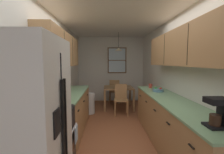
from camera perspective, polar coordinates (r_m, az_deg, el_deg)
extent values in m
plane|color=brown|center=(4.01, 0.79, -17.56)|extent=(12.00, 12.00, 0.00)
cube|color=silver|center=(3.88, -19.52, 0.80)|extent=(0.10, 9.00, 2.55)
cube|color=silver|center=(4.01, 20.48, 0.90)|extent=(0.10, 9.00, 2.55)
cube|color=silver|center=(6.35, -0.40, 2.80)|extent=(4.40, 0.10, 2.55)
cube|color=white|center=(3.83, 0.84, 20.91)|extent=(4.40, 9.00, 0.08)
cube|color=white|center=(1.75, -29.25, -17.88)|extent=(0.70, 0.77, 1.79)
cube|color=black|center=(1.65, -17.31, -20.94)|extent=(0.01, 0.01, 1.61)
cube|color=black|center=(1.61, -17.19, -21.60)|extent=(0.02, 0.02, 1.15)
cube|color=black|center=(1.68, -16.43, -20.40)|extent=(0.02, 0.02, 1.15)
cube|color=black|center=(1.41, -19.37, -15.39)|extent=(0.01, 0.15, 0.22)
cube|color=beige|center=(1.53, -17.48, -4.69)|extent=(0.01, 0.05, 0.07)
cube|color=black|center=(2.53, -21.91, -21.22)|extent=(0.62, 0.59, 0.90)
cube|color=black|center=(2.46, -14.39, -22.56)|extent=(0.01, 0.41, 0.30)
cube|color=silver|center=(2.37, -13.89, -18.10)|extent=(0.02, 0.47, 0.02)
cube|color=black|center=(2.36, -22.31, -11.17)|extent=(0.59, 0.56, 0.02)
cube|color=black|center=(2.45, -28.62, -8.66)|extent=(0.06, 0.59, 0.20)
cylinder|color=#2D2D2D|center=(2.30, -26.81, -11.44)|extent=(0.15, 0.15, 0.01)
cylinder|color=#2D2D2D|center=(2.52, -24.33, -9.82)|extent=(0.15, 0.15, 0.01)
cylinder|color=#2D2D2D|center=(2.20, -20.01, -11.94)|extent=(0.15, 0.15, 0.01)
cylinder|color=#2D2D2D|center=(2.43, -18.11, -10.17)|extent=(0.15, 0.15, 0.01)
cube|color=black|center=(2.31, -25.75, 6.12)|extent=(0.38, 0.61, 0.32)
cube|color=black|center=(2.19, -21.70, 6.35)|extent=(0.01, 0.36, 0.20)
cube|color=#2D2D33|center=(2.44, -19.59, 6.28)|extent=(0.01, 0.12, 0.20)
cube|color=#A87A4C|center=(3.72, -14.95, -12.47)|extent=(0.60, 2.05, 0.87)
cube|color=#7AA87A|center=(3.61, -15.13, -5.65)|extent=(0.63, 2.07, 0.03)
cube|color=black|center=(2.94, -12.05, -11.84)|extent=(0.02, 0.10, 0.01)
cube|color=black|center=(3.59, -10.15, -8.62)|extent=(0.02, 0.10, 0.01)
cube|color=black|center=(4.26, -8.85, -6.39)|extent=(0.02, 0.10, 0.01)
cube|color=#A87A4C|center=(3.54, -17.93, 9.36)|extent=(0.32, 2.15, 0.70)
cube|color=#2D2319|center=(3.16, -16.82, 9.90)|extent=(0.01, 0.01, 0.64)
cube|color=#2D2319|center=(3.85, -14.11, 9.13)|extent=(0.01, 0.01, 0.64)
cube|color=#A87A4C|center=(3.19, 20.70, -15.71)|extent=(0.60, 3.06, 0.87)
cube|color=#7AA87A|center=(3.06, 20.98, -7.82)|extent=(0.63, 3.08, 0.03)
cube|color=black|center=(1.95, 26.83, -21.58)|extent=(0.02, 0.10, 0.01)
cube|color=black|center=(2.46, 19.67, -15.57)|extent=(0.02, 0.10, 0.01)
cube|color=black|center=(3.00, 15.26, -11.56)|extent=(0.02, 0.10, 0.01)
cube|color=black|center=(3.57, 12.31, -8.75)|extent=(0.02, 0.10, 0.01)
cube|color=black|center=(4.15, 10.20, -6.71)|extent=(0.02, 0.10, 0.01)
cube|color=#A87A4C|center=(3.01, 24.47, 9.74)|extent=(0.32, 2.76, 0.64)
cube|color=#2D2319|center=(2.53, 25.78, 10.60)|extent=(0.01, 0.01, 0.59)
cube|color=#2D2319|center=(3.36, 18.43, 9.45)|extent=(0.01, 0.01, 0.59)
cube|color=olive|center=(5.35, 2.35, -3.84)|extent=(0.98, 0.88, 0.03)
cube|color=olive|center=(5.01, -2.63, -8.71)|extent=(0.06, 0.06, 0.69)
cube|color=olive|center=(5.08, 7.94, -8.54)|extent=(0.06, 0.06, 0.69)
cube|color=olive|center=(5.81, -2.55, -6.72)|extent=(0.06, 0.06, 0.69)
cube|color=olive|center=(5.88, 6.53, -6.61)|extent=(0.06, 0.06, 0.69)
cube|color=#A87A4C|center=(4.70, 3.33, -8.32)|extent=(0.41, 0.41, 0.04)
cube|color=#A87A4C|center=(4.83, 3.21, -5.21)|extent=(0.37, 0.04, 0.45)
cylinder|color=#A87A4C|center=(4.61, 5.77, -11.66)|extent=(0.04, 0.04, 0.43)
cylinder|color=#A87A4C|center=(4.58, 1.15, -11.72)|extent=(0.04, 0.04, 0.43)
cylinder|color=#A87A4C|center=(4.95, 5.32, -10.42)|extent=(0.04, 0.04, 0.43)
cylinder|color=#A87A4C|center=(4.93, 1.03, -10.47)|extent=(0.04, 0.04, 0.43)
cube|color=#A87A4C|center=(6.10, 0.92, -5.12)|extent=(0.43, 0.43, 0.04)
cube|color=#A87A4C|center=(5.88, 0.87, -3.29)|extent=(0.37, 0.06, 0.45)
cylinder|color=#A87A4C|center=(6.33, -0.70, -6.88)|extent=(0.04, 0.04, 0.43)
cylinder|color=#A87A4C|center=(6.32, 2.62, -6.91)|extent=(0.04, 0.04, 0.43)
cylinder|color=#A87A4C|center=(5.98, -0.89, -7.63)|extent=(0.04, 0.04, 0.43)
cylinder|color=#A87A4C|center=(5.97, 2.63, -7.65)|extent=(0.04, 0.04, 0.43)
cylinder|color=black|center=(5.33, 2.41, 13.30)|extent=(0.01, 0.01, 0.51)
cone|color=beige|center=(5.30, 2.40, 10.05)|extent=(0.24, 0.24, 0.10)
sphere|color=white|center=(5.30, 2.40, 10.27)|extent=(0.06, 0.06, 0.06)
cube|color=brown|center=(6.28, 1.84, 6.07)|extent=(0.75, 0.04, 1.02)
cube|color=silver|center=(6.27, 1.85, 6.07)|extent=(0.67, 0.01, 0.94)
cube|color=brown|center=(6.27, 1.86, 6.07)|extent=(0.67, 0.02, 0.03)
cylinder|color=silver|center=(4.90, -8.13, -9.45)|extent=(0.31, 0.31, 0.62)
cylinder|color=#265999|center=(2.87, -18.63, -6.52)|extent=(0.11, 0.11, 0.18)
cylinder|color=white|center=(2.85, -18.69, -4.63)|extent=(0.11, 0.11, 0.02)
cube|color=silver|center=(2.55, -12.87, -19.50)|extent=(0.02, 0.16, 0.24)
cube|color=black|center=(2.01, 33.74, -14.60)|extent=(0.22, 0.18, 0.02)
cube|color=black|center=(1.94, 34.16, -7.18)|extent=(0.22, 0.18, 0.06)
cylinder|color=#331E14|center=(1.97, 33.36, -12.85)|extent=(0.11, 0.11, 0.11)
cylinder|color=#BF3F33|center=(4.20, 13.75, -3.13)|extent=(0.08, 0.08, 0.11)
torus|color=#BF3F33|center=(4.21, 14.43, -3.05)|extent=(0.05, 0.01, 0.05)
cylinder|color=#597F9E|center=(3.74, 16.40, -4.61)|extent=(0.24, 0.24, 0.06)
cylinder|color=black|center=(3.74, 16.41, -4.38)|extent=(0.20, 0.20, 0.03)
sphere|color=red|center=(3.74, 17.25, -4.11)|extent=(0.06, 0.06, 0.06)
sphere|color=green|center=(3.73, 15.57, -4.09)|extent=(0.06, 0.06, 0.06)
cylinder|color=#E0D14C|center=(5.35, 3.18, -3.36)|extent=(0.20, 0.20, 0.06)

